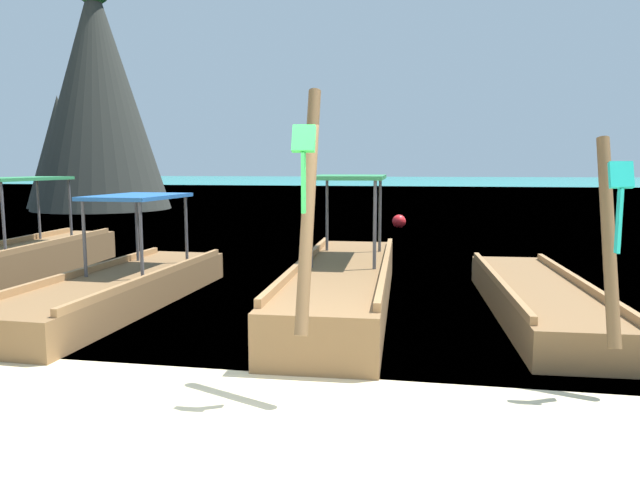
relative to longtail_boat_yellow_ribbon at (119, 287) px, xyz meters
name	(u,v)px	position (x,y,z in m)	size (l,w,h in m)	color
ground	(253,422)	(3.14, -3.52, -0.30)	(120.00, 120.00, 0.00)	beige
sea_water	(412,186)	(3.14, 57.64, -0.30)	(120.00, 120.00, 0.00)	teal
longtail_boat_yellow_ribbon	(119,287)	(0.00, 0.00, 0.00)	(1.46, 5.53, 2.49)	brown
longtail_boat_green_ribbon	(343,283)	(3.34, 0.53, 0.07)	(1.53, 6.65, 2.86)	brown
longtail_boat_turquoise_ribbon	(537,298)	(6.11, 0.55, -0.05)	(1.41, 5.58, 2.40)	brown
karst_rock	(93,100)	(-11.68, 18.89, 5.05)	(7.72, 6.69, 11.53)	#2D302B
mooring_buoy_near	(399,221)	(3.66, 12.14, -0.07)	(0.47, 0.47, 0.47)	red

